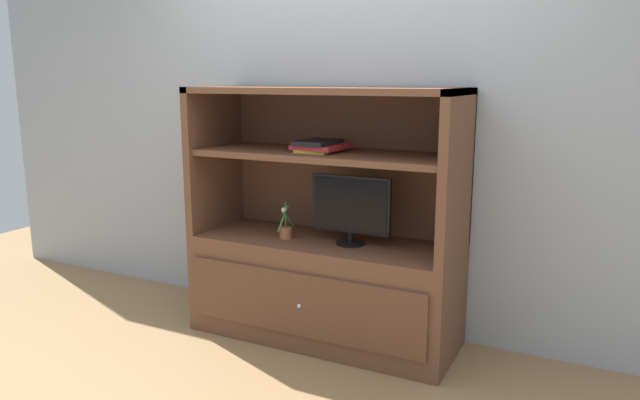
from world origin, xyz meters
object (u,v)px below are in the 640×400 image
at_px(media_console, 324,261).
at_px(potted_plant, 286,230).
at_px(magazine_stack, 320,146).
at_px(tv_monitor, 351,208).

relative_size(media_console, potted_plant, 7.16).
bearing_deg(media_console, magazine_stack, -158.75).
distance_m(tv_monitor, potted_plant, 0.43).
distance_m(media_console, magazine_stack, 0.69).
relative_size(tv_monitor, potted_plant, 2.16).
bearing_deg(magazine_stack, tv_monitor, -3.15).
bearing_deg(magazine_stack, media_console, 21.25).
height_order(media_console, magazine_stack, media_console).
height_order(media_console, potted_plant, media_console).
distance_m(media_console, tv_monitor, 0.39).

